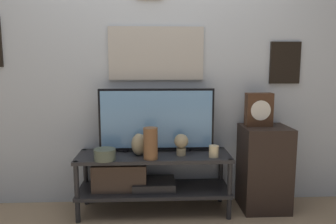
# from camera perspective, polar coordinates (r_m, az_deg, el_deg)

# --- Properties ---
(wall_back) EXTENTS (6.40, 0.08, 2.70)m
(wall_back) POSITION_cam_1_polar(r_m,az_deg,el_deg) (2.96, -2.65, 9.96)
(wall_back) COLOR #B2BCC6
(wall_back) RESTS_ON ground_plane
(media_console) EXTENTS (1.30, 0.41, 0.51)m
(media_console) POSITION_cam_1_polar(r_m,az_deg,el_deg) (2.87, -4.58, -11.00)
(media_console) COLOR #232326
(media_console) RESTS_ON ground_plane
(television) EXTENTS (1.00, 0.05, 0.55)m
(television) POSITION_cam_1_polar(r_m,az_deg,el_deg) (2.84, -1.99, -1.30)
(television) COLOR black
(television) RESTS_ON media_console
(vase_urn_stoneware) EXTENTS (0.13, 0.12, 0.19)m
(vase_urn_stoneware) POSITION_cam_1_polar(r_m,az_deg,el_deg) (2.77, -5.05, -5.64)
(vase_urn_stoneware) COLOR tan
(vase_urn_stoneware) RESTS_ON media_console
(vase_tall_ceramic) EXTENTS (0.12, 0.12, 0.26)m
(vase_tall_ceramic) POSITION_cam_1_polar(r_m,az_deg,el_deg) (2.65, -3.06, -5.48)
(vase_tall_ceramic) COLOR brown
(vase_tall_ceramic) RESTS_ON media_console
(vase_wide_bowl) EXTENTS (0.17, 0.17, 0.09)m
(vase_wide_bowl) POSITION_cam_1_polar(r_m,az_deg,el_deg) (2.69, -10.95, -7.26)
(vase_wide_bowl) COLOR #4C5647
(vase_wide_bowl) RESTS_ON media_console
(candle_jar) EXTENTS (0.08, 0.08, 0.10)m
(candle_jar) POSITION_cam_1_polar(r_m,az_deg,el_deg) (2.75, 7.96, -6.79)
(candle_jar) COLOR beige
(candle_jar) RESTS_ON media_console
(decorative_bust) EXTENTS (0.12, 0.12, 0.18)m
(decorative_bust) POSITION_cam_1_polar(r_m,az_deg,el_deg) (2.76, 2.32, -5.42)
(decorative_bust) COLOR tan
(decorative_bust) RESTS_ON media_console
(side_table) EXTENTS (0.40, 0.37, 0.74)m
(side_table) POSITION_cam_1_polar(r_m,az_deg,el_deg) (3.04, 16.37, -9.31)
(side_table) COLOR black
(side_table) RESTS_ON ground_plane
(mantel_clock) EXTENTS (0.23, 0.11, 0.29)m
(mantel_clock) POSITION_cam_1_polar(r_m,az_deg,el_deg) (2.94, 15.54, 0.41)
(mantel_clock) COLOR #422819
(mantel_clock) RESTS_ON side_table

